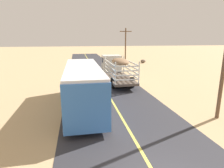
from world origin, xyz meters
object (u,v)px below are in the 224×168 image
(bus, at_px, (83,86))
(boulder_mid_field, at_px, (143,61))
(livestock_truck, at_px, (114,65))
(power_pole_mid, at_px, (125,46))

(bus, xyz_separation_m, boulder_mid_field, (13.73, 25.01, -1.37))
(livestock_truck, distance_m, power_pole_mid, 12.25)
(livestock_truck, height_order, boulder_mid_field, livestock_truck)
(livestock_truck, xyz_separation_m, power_pole_mid, (4.37, 11.27, 2.00))
(livestock_truck, bearing_deg, boulder_mid_field, 58.34)
(bus, height_order, boulder_mid_field, bus)
(livestock_truck, relative_size, boulder_mid_field, 8.72)
(power_pole_mid, bearing_deg, livestock_truck, -111.18)
(bus, bearing_deg, boulder_mid_field, 61.22)
(bus, xyz_separation_m, power_pole_mid, (8.75, 21.11, 2.04))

